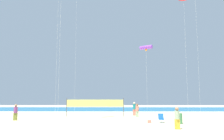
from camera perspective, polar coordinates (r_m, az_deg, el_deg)
ground_plane at (r=17.55m, az=-6.15°, el=-14.79°), size 120.00×120.00×0.00m
ocean_band at (r=51.22m, az=-1.68°, el=-9.69°), size 120.00×20.00×0.01m
beachgoer_plum_shirt at (r=27.00m, az=-22.96°, el=-9.57°), size 0.40×0.40×1.74m
beachgoer_sage_shirt at (r=18.67m, az=15.96°, el=-11.31°), size 0.39×0.39×1.69m
beachgoer_coral_shirt at (r=29.21m, az=6.30°, el=-9.89°), size 0.39×0.39×1.69m
beachgoer_teal_shirt at (r=31.92m, az=5.59°, el=-9.51°), size 0.42×0.42×1.84m
folding_beach_chair at (r=23.12m, az=12.18°, el=-11.63°), size 0.52×0.65×0.89m
trash_barrel at (r=22.64m, az=16.52°, el=-11.55°), size 0.52×0.52×0.97m
volleyball_net at (r=29.77m, az=-4.22°, el=-8.46°), size 7.38×0.54×2.40m
beach_handbag at (r=22.74m, az=9.32°, el=-12.60°), size 0.34×0.17×0.28m
kite_violet_tube at (r=32.20m, az=8.52°, el=5.56°), size 1.76×1.36×9.65m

